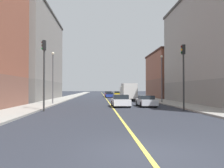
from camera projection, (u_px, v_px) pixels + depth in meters
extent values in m
plane|color=#2A2D36|center=(145.00, 152.00, 7.21)|extent=(400.00, 400.00, 0.00)
cube|color=#9E9B93|center=(139.00, 97.00, 56.62)|extent=(3.47, 168.00, 0.15)
cube|color=#9E9B93|center=(70.00, 97.00, 55.62)|extent=(3.47, 168.00, 0.15)
cube|color=#E5D14C|center=(105.00, 97.00, 56.12)|extent=(0.16, 154.00, 0.01)
cube|color=brown|center=(174.00, 89.00, 50.09)|extent=(9.81, 14.50, 4.10)
cube|color=#93513D|center=(174.00, 67.00, 50.19)|extent=(9.81, 14.50, 5.61)
cube|color=#42241B|center=(174.00, 54.00, 50.26)|extent=(10.11, 14.80, 0.40)
cube|color=slate|center=(26.00, 91.00, 42.58)|extent=(9.81, 23.04, 3.47)
cube|color=gray|center=(26.00, 48.00, 42.76)|extent=(9.81, 23.04, 12.78)
cube|color=#3B3937|center=(27.00, 13.00, 42.91)|extent=(10.11, 23.34, 0.40)
cylinder|color=#2D2D2D|center=(184.00, 82.00, 21.22)|extent=(0.16, 0.16, 5.31)
cube|color=black|center=(183.00, 50.00, 21.29)|extent=(0.28, 0.32, 0.90)
sphere|color=#320404|center=(182.00, 47.00, 21.29)|extent=(0.20, 0.20, 0.20)
sphere|color=orange|center=(182.00, 50.00, 21.28)|extent=(0.20, 0.20, 0.20)
sphere|color=black|center=(182.00, 53.00, 21.28)|extent=(0.20, 0.20, 0.20)
cylinder|color=#2D2D2D|center=(44.00, 81.00, 20.48)|extent=(0.16, 0.16, 5.56)
cube|color=black|center=(44.00, 45.00, 20.55)|extent=(0.28, 0.32, 0.90)
sphere|color=#320404|center=(42.00, 42.00, 20.54)|extent=(0.20, 0.20, 0.20)
sphere|color=#352204|center=(42.00, 45.00, 20.54)|extent=(0.20, 0.20, 0.20)
sphere|color=green|center=(42.00, 48.00, 20.53)|extent=(0.20, 0.20, 0.20)
cylinder|color=#4C4C51|center=(162.00, 80.00, 32.20)|extent=(0.14, 0.14, 6.40)
sphere|color=#EAEACC|center=(162.00, 56.00, 32.28)|extent=(0.36, 0.36, 0.36)
cylinder|color=#4C4C51|center=(53.00, 79.00, 29.29)|extent=(0.14, 0.14, 6.37)
sphere|color=#EAEACC|center=(53.00, 53.00, 29.36)|extent=(0.36, 0.36, 0.36)
cube|color=silver|center=(146.00, 102.00, 26.02)|extent=(1.79, 4.36, 0.63)
cube|color=black|center=(146.00, 97.00, 26.01)|extent=(1.58, 1.94, 0.44)
cylinder|color=black|center=(137.00, 103.00, 27.32)|extent=(0.22, 0.64, 0.64)
cylinder|color=black|center=(150.00, 103.00, 27.41)|extent=(0.22, 0.64, 0.64)
cylinder|color=black|center=(141.00, 105.00, 24.62)|extent=(0.22, 0.64, 0.64)
cylinder|color=black|center=(156.00, 105.00, 24.72)|extent=(0.22, 0.64, 0.64)
cube|color=#1E6B38|center=(117.00, 94.00, 68.02)|extent=(1.92, 4.21, 0.60)
cube|color=black|center=(117.00, 92.00, 68.06)|extent=(1.68, 1.84, 0.52)
cylinder|color=black|center=(114.00, 94.00, 69.27)|extent=(0.23, 0.64, 0.64)
cylinder|color=black|center=(120.00, 94.00, 69.36)|extent=(0.23, 0.64, 0.64)
cylinder|color=black|center=(115.00, 95.00, 66.68)|extent=(0.23, 0.64, 0.64)
cylinder|color=black|center=(120.00, 95.00, 66.76)|extent=(0.23, 0.64, 0.64)
cube|color=maroon|center=(108.00, 95.00, 58.91)|extent=(1.98, 4.14, 0.68)
cube|color=black|center=(108.00, 92.00, 58.82)|extent=(1.68, 1.78, 0.50)
cylinder|color=black|center=(105.00, 95.00, 60.15)|extent=(0.24, 0.65, 0.64)
cylinder|color=black|center=(111.00, 95.00, 60.18)|extent=(0.24, 0.65, 0.64)
cylinder|color=black|center=(105.00, 96.00, 57.62)|extent=(0.24, 0.65, 0.64)
cylinder|color=black|center=(112.00, 96.00, 57.66)|extent=(0.24, 0.65, 0.64)
cube|color=white|center=(120.00, 102.00, 25.70)|extent=(1.96, 3.98, 0.67)
cube|color=black|center=(121.00, 97.00, 25.63)|extent=(1.69, 1.73, 0.49)
cylinder|color=black|center=(112.00, 103.00, 26.84)|extent=(0.23, 0.64, 0.64)
cylinder|color=black|center=(126.00, 103.00, 26.98)|extent=(0.23, 0.64, 0.64)
cylinder|color=black|center=(114.00, 105.00, 24.40)|extent=(0.23, 0.64, 0.64)
cylinder|color=black|center=(130.00, 105.00, 24.54)|extent=(0.23, 0.64, 0.64)
cube|color=gold|center=(117.00, 94.00, 60.94)|extent=(1.91, 4.11, 0.69)
cube|color=black|center=(117.00, 92.00, 60.90)|extent=(1.65, 1.78, 0.42)
cylinder|color=black|center=(114.00, 95.00, 62.16)|extent=(0.23, 0.64, 0.64)
cylinder|color=black|center=(120.00, 95.00, 62.23)|extent=(0.23, 0.64, 0.64)
cylinder|color=black|center=(115.00, 95.00, 59.64)|extent=(0.23, 0.64, 0.64)
cylinder|color=black|center=(121.00, 95.00, 59.71)|extent=(0.23, 0.64, 0.64)
cube|color=black|center=(127.00, 97.00, 41.95)|extent=(2.00, 4.23, 0.64)
cube|color=black|center=(127.00, 94.00, 41.91)|extent=(1.68, 1.86, 0.50)
cylinder|color=black|center=(122.00, 98.00, 43.22)|extent=(0.25, 0.65, 0.64)
cylinder|color=black|center=(130.00, 98.00, 43.25)|extent=(0.25, 0.65, 0.64)
cylinder|color=black|center=(123.00, 98.00, 40.65)|extent=(0.25, 0.65, 0.64)
cylinder|color=black|center=(132.00, 98.00, 40.67)|extent=(0.25, 0.65, 0.64)
cube|color=#23389E|center=(109.00, 95.00, 52.81)|extent=(1.82, 3.95, 0.56)
cube|color=black|center=(109.00, 93.00, 52.76)|extent=(1.59, 2.01, 0.45)
cylinder|color=black|center=(106.00, 96.00, 53.97)|extent=(0.22, 0.64, 0.64)
cylinder|color=black|center=(113.00, 96.00, 54.08)|extent=(0.22, 0.64, 0.64)
cylinder|color=black|center=(106.00, 96.00, 51.54)|extent=(0.22, 0.64, 0.64)
cylinder|color=black|center=(113.00, 96.00, 51.64)|extent=(0.22, 0.64, 0.64)
cube|color=beige|center=(126.00, 92.00, 42.00)|extent=(2.28, 1.91, 2.11)
cube|color=silver|center=(129.00, 91.00, 38.40)|extent=(2.28, 4.49, 2.50)
cylinder|color=black|center=(121.00, 97.00, 41.58)|extent=(0.30, 0.90, 0.90)
cylinder|color=black|center=(132.00, 97.00, 41.70)|extent=(0.30, 0.90, 0.90)
cylinder|color=black|center=(123.00, 98.00, 37.36)|extent=(0.30, 0.90, 0.90)
cylinder|color=black|center=(136.00, 98.00, 37.48)|extent=(0.30, 0.90, 0.90)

